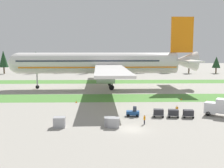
{
  "coord_description": "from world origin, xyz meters",
  "views": [
    {
      "loc": [
        -4.37,
        -44.31,
        13.63
      ],
      "look_at": [
        -2.78,
        28.14,
        4.0
      ],
      "focal_mm": 43.62,
      "sensor_mm": 36.0,
      "label": 1
    }
  ],
  "objects_px": {
    "cargo_dolly_third": "(188,113)",
    "taxiway_marker_0": "(181,99)",
    "uld_container_0": "(59,122)",
    "airliner": "(104,63)",
    "uld_container_1": "(114,122)",
    "baggage_tug": "(133,112)",
    "ground_crew_loader": "(177,109)",
    "taxiway_marker_2": "(76,102)",
    "cargo_dolly_second": "(173,113)",
    "uld_container_2": "(110,122)",
    "catering_truck": "(223,107)",
    "taxiway_marker_1": "(207,101)",
    "ground_crew_marshaller": "(144,119)",
    "cargo_dolly_lead": "(159,112)"
  },
  "relations": [
    {
      "from": "baggage_tug",
      "to": "ground_crew_loader",
      "type": "height_order",
      "value": "baggage_tug"
    },
    {
      "from": "airliner",
      "to": "ground_crew_marshaller",
      "type": "relative_size",
      "value": 44.82
    },
    {
      "from": "cargo_dolly_lead",
      "to": "uld_container_0",
      "type": "relative_size",
      "value": 1.18
    },
    {
      "from": "airliner",
      "to": "uld_container_2",
      "type": "bearing_deg",
      "value": -179.82
    },
    {
      "from": "cargo_dolly_lead",
      "to": "uld_container_2",
      "type": "distance_m",
      "value": 11.53
    },
    {
      "from": "uld_container_0",
      "to": "taxiway_marker_1",
      "type": "relative_size",
      "value": 3.71
    },
    {
      "from": "cargo_dolly_third",
      "to": "ground_crew_marshaller",
      "type": "height_order",
      "value": "ground_crew_marshaller"
    },
    {
      "from": "airliner",
      "to": "catering_truck",
      "type": "relative_size",
      "value": 10.94
    },
    {
      "from": "ground_crew_marshaller",
      "to": "uld_container_2",
      "type": "xyz_separation_m",
      "value": [
        -6.2,
        -0.9,
        -0.16
      ]
    },
    {
      "from": "baggage_tug",
      "to": "uld_container_1",
      "type": "xyz_separation_m",
      "value": [
        -4.17,
        -7.53,
        0.03
      ]
    },
    {
      "from": "airliner",
      "to": "taxiway_marker_1",
      "type": "bearing_deg",
      "value": -134.15
    },
    {
      "from": "uld_container_0",
      "to": "airliner",
      "type": "bearing_deg",
      "value": 80.97
    },
    {
      "from": "ground_crew_loader",
      "to": "taxiway_marker_2",
      "type": "bearing_deg",
      "value": -177.49
    },
    {
      "from": "uld_container_0",
      "to": "uld_container_2",
      "type": "xyz_separation_m",
      "value": [
        8.77,
        0.52,
        -0.11
      ]
    },
    {
      "from": "taxiway_marker_1",
      "to": "catering_truck",
      "type": "bearing_deg",
      "value": -98.61
    },
    {
      "from": "ground_crew_loader",
      "to": "taxiway_marker_0",
      "type": "height_order",
      "value": "ground_crew_loader"
    },
    {
      "from": "taxiway_marker_1",
      "to": "ground_crew_marshaller",
      "type": "bearing_deg",
      "value": -132.84
    },
    {
      "from": "uld_container_0",
      "to": "ground_crew_loader",
      "type": "bearing_deg",
      "value": 21.96
    },
    {
      "from": "ground_crew_loader",
      "to": "taxiway_marker_1",
      "type": "relative_size",
      "value": 3.23
    },
    {
      "from": "catering_truck",
      "to": "uld_container_2",
      "type": "bearing_deg",
      "value": 136.53
    },
    {
      "from": "cargo_dolly_second",
      "to": "airliner",
      "type": "bearing_deg",
      "value": 26.65
    },
    {
      "from": "baggage_tug",
      "to": "cargo_dolly_third",
      "type": "relative_size",
      "value": 1.16
    },
    {
      "from": "uld_container_2",
      "to": "cargo_dolly_third",
      "type": "bearing_deg",
      "value": 19.39
    },
    {
      "from": "baggage_tug",
      "to": "taxiway_marker_0",
      "type": "distance_m",
      "value": 22.0
    },
    {
      "from": "uld_container_0",
      "to": "taxiway_marker_2",
      "type": "xyz_separation_m",
      "value": [
        0.63,
        20.99,
        -0.63
      ]
    },
    {
      "from": "taxiway_marker_0",
      "to": "taxiway_marker_2",
      "type": "bearing_deg",
      "value": -173.73
    },
    {
      "from": "airliner",
      "to": "ground_crew_marshaller",
      "type": "bearing_deg",
      "value": -171.89
    },
    {
      "from": "taxiway_marker_0",
      "to": "airliner",
      "type": "bearing_deg",
      "value": 133.26
    },
    {
      "from": "cargo_dolly_third",
      "to": "catering_truck",
      "type": "xyz_separation_m",
      "value": [
        7.17,
        0.61,
        1.03
      ]
    },
    {
      "from": "ground_crew_loader",
      "to": "taxiway_marker_1",
      "type": "xyz_separation_m",
      "value": [
        10.88,
        12.44,
        -0.68
      ]
    },
    {
      "from": "cargo_dolly_lead",
      "to": "uld_container_1",
      "type": "xyz_separation_m",
      "value": [
        -9.15,
        -6.91,
        -0.07
      ]
    },
    {
      "from": "uld_container_1",
      "to": "uld_container_0",
      "type": "bearing_deg",
      "value": 178.6
    },
    {
      "from": "taxiway_marker_2",
      "to": "cargo_dolly_second",
      "type": "bearing_deg",
      "value": -35.23
    },
    {
      "from": "uld_container_1",
      "to": "ground_crew_marshaller",
      "type": "bearing_deg",
      "value": 16.42
    },
    {
      "from": "catering_truck",
      "to": "taxiway_marker_1",
      "type": "distance_m",
      "value": 15.33
    },
    {
      "from": "airliner",
      "to": "cargo_dolly_lead",
      "type": "height_order",
      "value": "airliner"
    },
    {
      "from": "ground_crew_loader",
      "to": "uld_container_1",
      "type": "distance_m",
      "value": 16.46
    },
    {
      "from": "uld_container_1",
      "to": "baggage_tug",
      "type": "bearing_deg",
      "value": 61.03
    },
    {
      "from": "ground_crew_marshaller",
      "to": "uld_container_1",
      "type": "xyz_separation_m",
      "value": [
        -5.61,
        -1.65,
        -0.1
      ]
    },
    {
      "from": "cargo_dolly_second",
      "to": "uld_container_0",
      "type": "relative_size",
      "value": 1.18
    },
    {
      "from": "cargo_dolly_third",
      "to": "uld_container_2",
      "type": "relative_size",
      "value": 1.18
    },
    {
      "from": "uld_container_0",
      "to": "taxiway_marker_1",
      "type": "xyz_separation_m",
      "value": [
        33.73,
        21.65,
        -0.62
      ]
    },
    {
      "from": "ground_crew_loader",
      "to": "baggage_tug",
      "type": "bearing_deg",
      "value": -137.93
    },
    {
      "from": "airliner",
      "to": "uld_container_2",
      "type": "height_order",
      "value": "airliner"
    },
    {
      "from": "ground_crew_marshaller",
      "to": "taxiway_marker_2",
      "type": "relative_size",
      "value": 3.31
    },
    {
      "from": "catering_truck",
      "to": "taxiway_marker_0",
      "type": "distance_m",
      "value": 17.85
    },
    {
      "from": "cargo_dolly_lead",
      "to": "uld_container_2",
      "type": "bearing_deg",
      "value": 129.31
    },
    {
      "from": "cargo_dolly_second",
      "to": "taxiway_marker_1",
      "type": "distance_m",
      "value": 19.68
    },
    {
      "from": "cargo_dolly_third",
      "to": "taxiway_marker_0",
      "type": "xyz_separation_m",
      "value": [
        3.58,
        18.01,
        -0.66
      ]
    },
    {
      "from": "uld_container_2",
      "to": "taxiway_marker_2",
      "type": "height_order",
      "value": "uld_container_2"
    }
  ]
}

